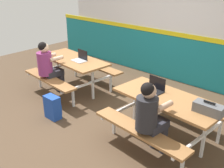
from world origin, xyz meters
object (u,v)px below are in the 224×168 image
(backpack_dark, at_px, (53,107))
(student_further, at_px, (150,114))
(picnic_table_left, at_px, (74,66))
(picnic_table_right, at_px, (167,107))
(laptop_dark, at_px, (154,88))
(toolbox_grey, at_px, (209,109))
(student_nearer, at_px, (48,65))
(laptop_silver, at_px, (80,59))

(backpack_dark, bearing_deg, student_further, 7.62)
(picnic_table_left, height_order, backpack_dark, picnic_table_left)
(picnic_table_right, bearing_deg, laptop_dark, 168.25)
(picnic_table_left, relative_size, backpack_dark, 3.95)
(laptop_dark, bearing_deg, student_further, -60.10)
(picnic_table_left, height_order, student_further, student_further)
(picnic_table_left, xyz_separation_m, student_further, (2.62, -0.83, 0.13))
(laptop_dark, distance_m, backpack_dark, 1.90)
(picnic_table_left, relative_size, picnic_table_right, 1.00)
(picnic_table_right, relative_size, laptop_dark, 5.17)
(picnic_table_left, relative_size, toolbox_grey, 4.35)
(picnic_table_right, xyz_separation_m, student_further, (0.07, -0.56, 0.13))
(student_nearer, height_order, laptop_silver, student_nearer)
(student_nearer, relative_size, laptop_dark, 3.59)
(toolbox_grey, bearing_deg, student_nearer, -176.22)
(student_further, height_order, backpack_dark, student_further)
(laptop_dark, xyz_separation_m, toolbox_grey, (0.95, -0.11, 0.02))
(student_nearer, distance_m, backpack_dark, 1.11)
(picnic_table_left, bearing_deg, backpack_dark, -58.15)
(picnic_table_right, distance_m, student_further, 0.58)
(student_nearer, xyz_separation_m, laptop_dark, (2.42, 0.34, 0.08))
(student_nearer, bearing_deg, picnic_table_right, 5.80)
(laptop_silver, relative_size, laptop_dark, 1.00)
(picnic_table_right, relative_size, backpack_dark, 3.95)
(picnic_table_left, bearing_deg, laptop_silver, 5.38)
(student_nearer, xyz_separation_m, backpack_dark, (0.83, -0.55, -0.49))
(picnic_table_left, xyz_separation_m, picnic_table_right, (2.56, -0.27, 0.00))
(backpack_dark, bearing_deg, student_nearer, 146.60)
(picnic_table_left, xyz_separation_m, backpack_dark, (0.68, -1.09, -0.36))
(picnic_table_right, bearing_deg, picnic_table_left, 173.95)
(student_nearer, bearing_deg, picnic_table_left, 74.47)
(picnic_table_left, xyz_separation_m, laptop_silver, (0.22, 0.02, 0.21))
(picnic_table_right, distance_m, toolbox_grey, 0.70)
(student_further, bearing_deg, picnic_table_left, 162.34)
(laptop_silver, distance_m, laptop_dark, 2.06)
(laptop_silver, distance_m, toolbox_grey, 3.02)
(picnic_table_right, xyz_separation_m, toolbox_grey, (0.66, -0.05, 0.24))
(picnic_table_left, relative_size, student_further, 1.44)
(laptop_dark, distance_m, toolbox_grey, 0.96)
(picnic_table_left, height_order, laptop_dark, laptop_dark)
(laptop_silver, xyz_separation_m, laptop_dark, (2.05, -0.23, 0.00))
(student_further, relative_size, backpack_dark, 2.74)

